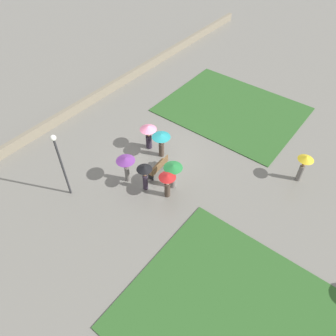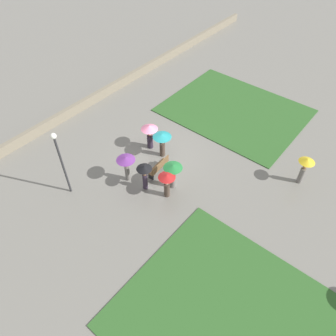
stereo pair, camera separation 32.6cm
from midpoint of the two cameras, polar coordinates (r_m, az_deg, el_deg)
name	(u,v)px [view 1 (the left image)]	position (r m, az deg, el deg)	size (l,w,h in m)	color
ground_plane	(161,157)	(21.27, -1.72, 1.89)	(90.00, 90.00, 0.00)	slate
lawn_patch_near	(232,109)	(25.74, 10.72, 9.98)	(8.00, 9.87, 0.06)	#2D5B26
lawn_patch_far	(226,312)	(15.81, 9.45, -23.57)	(8.15, 8.34, 0.06)	#2D5B26
parapet_wall	(77,108)	(25.86, -15.97, 10.04)	(45.00, 0.35, 0.73)	gray
park_bench	(159,167)	(19.98, -2.09, 0.19)	(1.68, 0.55, 0.90)	brown
lamp_post	(60,158)	(18.11, -18.84, 1.62)	(0.32, 0.32, 4.35)	#2D2D30
crowd_person_black	(145,173)	(18.50, -4.59, -0.83)	(0.90, 0.90, 1.83)	#2D2333
crowd_person_teal	(161,140)	(20.53, -1.64, 4.95)	(1.17, 1.17, 1.76)	#47382D
crowd_person_purple	(126,163)	(19.04, -7.82, 0.78)	(1.11, 1.11, 1.82)	slate
crowd_person_red	(167,181)	(18.15, -0.63, -2.32)	(0.97, 0.97, 1.73)	#47382D
crowd_person_green	(173,171)	(18.57, 0.38, -0.49)	(1.10, 1.10, 1.79)	slate
crowd_person_pink	(148,132)	(21.18, -3.88, 6.24)	(1.09, 1.09, 1.80)	#2D2333
lone_walker_far_path	(304,164)	(20.43, 22.18, 0.72)	(0.92, 0.92, 1.91)	slate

